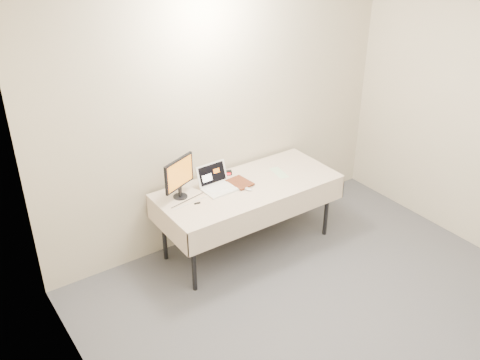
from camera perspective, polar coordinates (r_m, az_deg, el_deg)
back_wall at (r=5.41m, az=-1.86°, el=7.09°), size 4.00×0.10×2.70m
table at (r=5.36m, az=0.90°, el=-1.11°), size 1.86×0.81×0.74m
laptop at (r=5.25m, az=-2.48°, el=-0.30°), size 0.34×0.32×0.22m
monitor at (r=5.03m, az=-6.52°, el=0.52°), size 0.37×0.18×0.41m
book at (r=5.23m, az=-0.79°, el=0.46°), size 0.19×0.04×0.25m
alarm_clock at (r=5.50m, az=-1.46°, el=0.76°), size 0.12×0.08×0.04m
clicker at (r=5.23m, az=0.85°, el=-0.96°), size 0.08×0.10×0.02m
paper_form at (r=5.57m, az=4.21°, el=0.79°), size 0.15×0.27×0.00m
usb_dongle at (r=5.02m, az=-4.59°, el=-2.48°), size 0.06×0.03×0.01m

